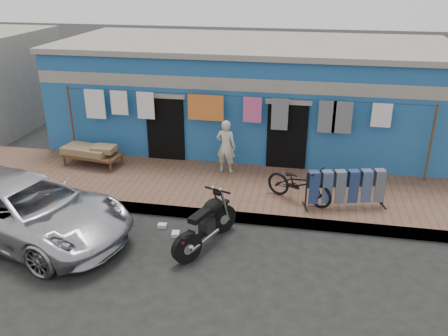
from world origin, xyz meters
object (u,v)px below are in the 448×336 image
(car, at_px, (27,208))
(motorcycle, at_px, (205,222))
(jeans_rack, at_px, (346,188))
(seated_person, at_px, (226,146))
(bicycle, at_px, (300,180))
(charpoy, at_px, (93,156))

(car, height_order, motorcycle, car)
(car, xyz_separation_m, motorcycle, (3.88, 0.34, -0.12))
(jeans_rack, bearing_deg, car, -161.50)
(seated_person, distance_m, motorcycle, 3.48)
(bicycle, xyz_separation_m, charpoy, (-5.88, 1.17, -0.27))
(bicycle, distance_m, jeans_rack, 1.09)
(bicycle, height_order, jeans_rack, bicycle)
(motorcycle, distance_m, charpoy, 5.14)
(charpoy, bearing_deg, bicycle, -11.29)
(charpoy, bearing_deg, car, -87.57)
(seated_person, distance_m, jeans_rack, 3.50)
(jeans_rack, bearing_deg, bicycle, 175.67)
(car, relative_size, motorcycle, 2.62)
(motorcycle, xyz_separation_m, jeans_rack, (2.93, 1.94, 0.15))
(car, distance_m, jeans_rack, 7.18)
(bicycle, xyz_separation_m, motorcycle, (-1.85, -2.02, -0.24))
(car, relative_size, jeans_rack, 2.44)
(car, distance_m, seated_person, 5.28)
(motorcycle, height_order, jeans_rack, jeans_rack)
(bicycle, height_order, motorcycle, bicycle)
(car, height_order, seated_person, seated_person)
(car, relative_size, charpoy, 2.70)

